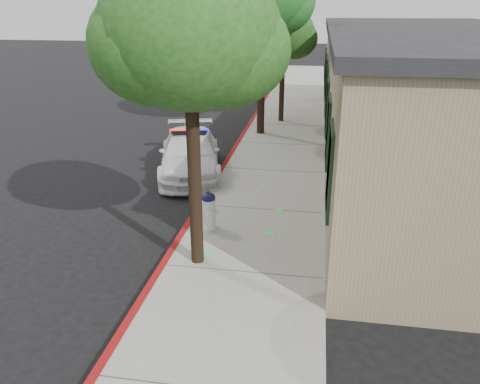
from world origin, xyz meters
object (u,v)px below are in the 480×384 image
fire_hydrant (209,210)px  street_tree_near (190,40)px  police_car (190,153)px  clapboard_building (434,93)px  street_tree_far (284,35)px

fire_hydrant → street_tree_near: (0.10, -1.47, 3.74)m
police_car → clapboard_building: bearing=9.1°
street_tree_near → street_tree_far: bearing=87.0°
police_car → street_tree_near: bearing=-87.8°
clapboard_building → fire_hydrant: clapboard_building is taller
police_car → fire_hydrant: size_ratio=5.26×
clapboard_building → fire_hydrant: 9.61m
street_tree_near → street_tree_far: 12.46m
street_tree_near → fire_hydrant: bearing=94.1°
clapboard_building → police_car: (-7.59, -3.26, -1.49)m
fire_hydrant → police_car: bearing=91.2°
clapboard_building → street_tree_near: bearing=-124.4°
street_tree_near → street_tree_far: (0.64, 12.43, -0.62)m
clapboard_building → street_tree_far: street_tree_far is taller
street_tree_far → clapboard_building: bearing=-34.6°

